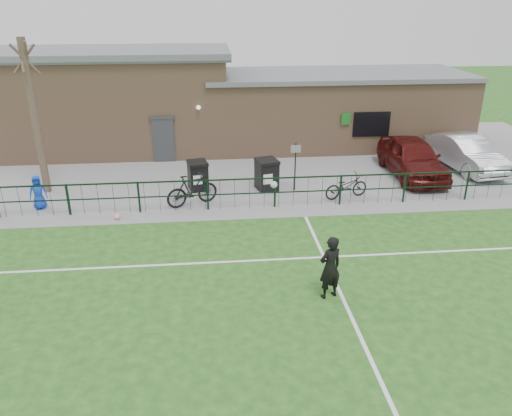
{
  "coord_description": "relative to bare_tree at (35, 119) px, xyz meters",
  "views": [
    {
      "loc": [
        -1.38,
        -9.16,
        7.45
      ],
      "look_at": [
        0.0,
        5.0,
        1.3
      ],
      "focal_mm": 35.0,
      "sensor_mm": 36.0,
      "label": 1
    }
  ],
  "objects": [
    {
      "name": "ground",
      "position": [
        8.0,
        -10.5,
        -3.0
      ],
      "size": [
        90.0,
        90.0,
        0.0
      ],
      "primitive_type": "plane",
      "color": "#205118",
      "rests_on": "ground"
    },
    {
      "name": "paving_strip",
      "position": [
        8.0,
        3.0,
        -2.99
      ],
      "size": [
        34.0,
        13.0,
        0.02
      ],
      "primitive_type": "cube",
      "color": "gray",
      "rests_on": "ground"
    },
    {
      "name": "pitch_line_touch",
      "position": [
        8.0,
        -2.7,
        -3.0
      ],
      "size": [
        28.0,
        0.1,
        0.01
      ],
      "primitive_type": "cube",
      "color": "white",
      "rests_on": "ground"
    },
    {
      "name": "pitch_line_mid",
      "position": [
        8.0,
        -6.5,
        -3.0
      ],
      "size": [
        28.0,
        0.1,
        0.01
      ],
      "primitive_type": "cube",
      "color": "white",
      "rests_on": "ground"
    },
    {
      "name": "pitch_line_perp",
      "position": [
        10.0,
        -10.5,
        -3.0
      ],
      "size": [
        0.1,
        16.0,
        0.01
      ],
      "primitive_type": "cube",
      "color": "white",
      "rests_on": "ground"
    },
    {
      "name": "perimeter_fence",
      "position": [
        8.0,
        -2.5,
        -2.4
      ],
      "size": [
        28.0,
        0.1,
        1.2
      ],
      "primitive_type": "cube",
      "color": "black",
      "rests_on": "ground"
    },
    {
      "name": "bare_tree",
      "position": [
        0.0,
        0.0,
        0.0
      ],
      "size": [
        0.3,
        0.3,
        6.0
      ],
      "primitive_type": "cylinder",
      "color": "#4E3A2F",
      "rests_on": "ground"
    },
    {
      "name": "wheelie_bin_left",
      "position": [
        6.12,
        -0.35,
        -2.43
      ],
      "size": [
        0.88,
        0.96,
        1.1
      ],
      "primitive_type": "cube",
      "rotation": [
        0.0,
        0.0,
        0.2
      ],
      "color": "black",
      "rests_on": "paving_strip"
    },
    {
      "name": "wheelie_bin_right",
      "position": [
        8.91,
        -0.62,
        -2.39
      ],
      "size": [
        0.96,
        1.04,
        1.18
      ],
      "primitive_type": "cube",
      "rotation": [
        0.0,
        0.0,
        0.23
      ],
      "color": "black",
      "rests_on": "paving_strip"
    },
    {
      "name": "sign_post",
      "position": [
        10.03,
        -0.86,
        -1.98
      ],
      "size": [
        0.07,
        0.07,
        2.0
      ],
      "primitive_type": "cylinder",
      "rotation": [
        0.0,
        0.0,
        0.16
      ],
      "color": "black",
      "rests_on": "paving_strip"
    },
    {
      "name": "car_maroon",
      "position": [
        15.44,
        0.42,
        -2.15
      ],
      "size": [
        2.0,
        4.87,
        1.65
      ],
      "primitive_type": "imported",
      "rotation": [
        0.0,
        0.0,
        -0.01
      ],
      "color": "#480E0D",
      "rests_on": "paving_strip"
    },
    {
      "name": "car_silver",
      "position": [
        18.2,
        1.08,
        -2.23
      ],
      "size": [
        2.18,
        4.74,
        1.5
      ],
      "primitive_type": "imported",
      "rotation": [
        0.0,
        0.0,
        0.13
      ],
      "color": "#B4B7BD",
      "rests_on": "paving_strip"
    },
    {
      "name": "bicycle_d",
      "position": [
        5.92,
        -2.02,
        -2.37
      ],
      "size": [
        2.1,
        1.36,
        1.23
      ],
      "primitive_type": "imported",
      "rotation": [
        0.0,
        0.0,
        1.99
      ],
      "color": "black",
      "rests_on": "paving_strip"
    },
    {
      "name": "bicycle_e",
      "position": [
        11.91,
        -1.86,
        -2.5
      ],
      "size": [
        1.93,
        1.1,
        0.96
      ],
      "primitive_type": "imported",
      "rotation": [
        0.0,
        0.0,
        1.84
      ],
      "color": "black",
      "rests_on": "paving_strip"
    },
    {
      "name": "spectator_child",
      "position": [
        0.24,
        -1.8,
        -2.34
      ],
      "size": [
        0.71,
        0.55,
        1.29
      ],
      "primitive_type": "imported",
      "rotation": [
        0.0,
        0.0,
        0.25
      ],
      "color": "#143EBF",
      "rests_on": "paving_strip"
    },
    {
      "name": "goalkeeper_kick",
      "position": [
        9.61,
        -8.54,
        -2.09
      ],
      "size": [
        1.52,
        3.9,
        2.03
      ],
      "color": "black",
      "rests_on": "ground"
    },
    {
      "name": "ball_ground",
      "position": [
        3.26,
        -3.07,
        -2.88
      ],
      "size": [
        0.24,
        0.24,
        0.24
      ],
      "primitive_type": "sphere",
      "color": "white",
      "rests_on": "ground"
    },
    {
      "name": "clubhouse",
      "position": [
        7.12,
        6.0,
        -0.78
      ],
      "size": [
        24.25,
        5.4,
        4.96
      ],
      "color": "#A37C5B",
      "rests_on": "ground"
    }
  ]
}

